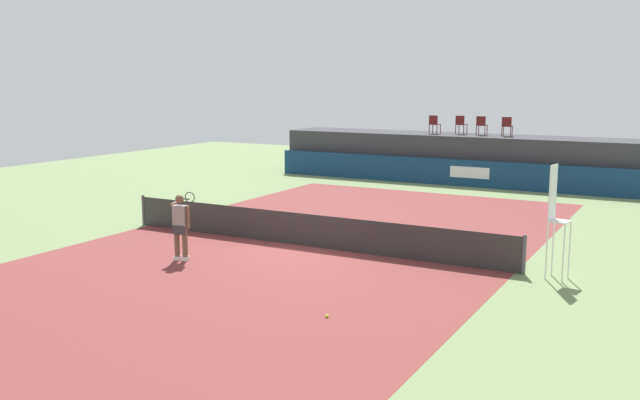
{
  "coord_description": "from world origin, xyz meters",
  "views": [
    {
      "loc": [
        9.82,
        -16.97,
        4.71
      ],
      "look_at": [
        -0.63,
        2.0,
        1.0
      ],
      "focal_mm": 39.06,
      "sensor_mm": 36.0,
      "label": 1
    }
  ],
  "objects_px": {
    "spectator_chair_far_left": "(434,124)",
    "spectator_chair_center": "(482,125)",
    "net_post_near": "(143,210)",
    "umpire_chair": "(556,214)",
    "spectator_chair_left": "(461,124)",
    "tennis_player": "(181,225)",
    "net_post_far": "(524,255)",
    "spectator_chair_right": "(507,126)",
    "tennis_ball": "(327,316)"
  },
  "relations": [
    {
      "from": "spectator_chair_center",
      "to": "net_post_near",
      "type": "height_order",
      "value": "spectator_chair_center"
    },
    {
      "from": "spectator_chair_left",
      "to": "net_post_far",
      "type": "bearing_deg",
      "value": -67.02
    },
    {
      "from": "net_post_far",
      "to": "tennis_player",
      "type": "xyz_separation_m",
      "value": [
        -8.32,
        -2.95,
        0.46
      ]
    },
    {
      "from": "umpire_chair",
      "to": "net_post_far",
      "type": "relative_size",
      "value": 2.76
    },
    {
      "from": "spectator_chair_far_left",
      "to": "spectator_chair_left",
      "type": "height_order",
      "value": "same"
    },
    {
      "from": "spectator_chair_left",
      "to": "tennis_ball",
      "type": "xyz_separation_m",
      "value": [
        3.84,
        -20.64,
        -2.66
      ]
    },
    {
      "from": "spectator_chair_center",
      "to": "spectator_chair_right",
      "type": "xyz_separation_m",
      "value": [
        1.23,
        -0.14,
        0.0
      ]
    },
    {
      "from": "net_post_near",
      "to": "tennis_ball",
      "type": "bearing_deg",
      "value": -28.04
    },
    {
      "from": "net_post_far",
      "to": "umpire_chair",
      "type": "bearing_deg",
      "value": 1.6
    },
    {
      "from": "spectator_chair_far_left",
      "to": "tennis_ball",
      "type": "distance_m",
      "value": 21.0
    },
    {
      "from": "spectator_chair_left",
      "to": "spectator_chair_center",
      "type": "distance_m",
      "value": 1.02
    },
    {
      "from": "spectator_chair_far_left",
      "to": "tennis_ball",
      "type": "bearing_deg",
      "value": -76.06
    },
    {
      "from": "spectator_chair_far_left",
      "to": "tennis_player",
      "type": "height_order",
      "value": "spectator_chair_far_left"
    },
    {
      "from": "spectator_chair_right",
      "to": "spectator_chair_left",
      "type": "bearing_deg",
      "value": 174.55
    },
    {
      "from": "umpire_chair",
      "to": "spectator_chair_left",
      "type": "bearing_deg",
      "value": 115.13
    },
    {
      "from": "net_post_near",
      "to": "tennis_player",
      "type": "bearing_deg",
      "value": -35.9
    },
    {
      "from": "spectator_chair_center",
      "to": "net_post_near",
      "type": "bearing_deg",
      "value": -113.96
    },
    {
      "from": "spectator_chair_center",
      "to": "net_post_near",
      "type": "xyz_separation_m",
      "value": [
        -6.85,
        -15.41,
        -2.19
      ]
    },
    {
      "from": "spectator_chair_right",
      "to": "net_post_far",
      "type": "height_order",
      "value": "spectator_chair_right"
    },
    {
      "from": "tennis_player",
      "to": "tennis_ball",
      "type": "height_order",
      "value": "tennis_player"
    },
    {
      "from": "spectator_chair_right",
      "to": "net_post_far",
      "type": "distance_m",
      "value": 16.03
    },
    {
      "from": "net_post_near",
      "to": "net_post_far",
      "type": "relative_size",
      "value": 1.0
    },
    {
      "from": "spectator_chair_left",
      "to": "tennis_ball",
      "type": "bearing_deg",
      "value": -79.47
    },
    {
      "from": "umpire_chair",
      "to": "tennis_ball",
      "type": "xyz_separation_m",
      "value": [
        -3.42,
        -5.17,
        -1.55
      ]
    },
    {
      "from": "spectator_chair_left",
      "to": "umpire_chair",
      "type": "distance_m",
      "value": 17.12
    },
    {
      "from": "spectator_chair_left",
      "to": "spectator_chair_right",
      "type": "distance_m",
      "value": 2.26
    },
    {
      "from": "spectator_chair_right",
      "to": "umpire_chair",
      "type": "height_order",
      "value": "spectator_chair_right"
    },
    {
      "from": "net_post_near",
      "to": "spectator_chair_far_left",
      "type": "bearing_deg",
      "value": 72.87
    },
    {
      "from": "spectator_chair_center",
      "to": "net_post_far",
      "type": "relative_size",
      "value": 0.89
    },
    {
      "from": "spectator_chair_far_left",
      "to": "spectator_chair_center",
      "type": "bearing_deg",
      "value": 8.8
    },
    {
      "from": "tennis_ball",
      "to": "umpire_chair",
      "type": "bearing_deg",
      "value": 56.49
    },
    {
      "from": "tennis_player",
      "to": "spectator_chair_right",
      "type": "bearing_deg",
      "value": 77.62
    },
    {
      "from": "spectator_chair_center",
      "to": "tennis_player",
      "type": "height_order",
      "value": "spectator_chair_center"
    },
    {
      "from": "tennis_ball",
      "to": "spectator_chair_center",
      "type": "bearing_deg",
      "value": 97.79
    },
    {
      "from": "spectator_chair_far_left",
      "to": "umpire_chair",
      "type": "height_order",
      "value": "spectator_chair_far_left"
    },
    {
      "from": "umpire_chair",
      "to": "tennis_player",
      "type": "bearing_deg",
      "value": -161.74
    },
    {
      "from": "umpire_chair",
      "to": "tennis_ball",
      "type": "bearing_deg",
      "value": -123.51
    },
    {
      "from": "net_post_near",
      "to": "umpire_chair",
      "type": "bearing_deg",
      "value": 0.08
    },
    {
      "from": "net_post_far",
      "to": "spectator_chair_left",
      "type": "bearing_deg",
      "value": 112.98
    },
    {
      "from": "spectator_chair_far_left",
      "to": "tennis_player",
      "type": "bearing_deg",
      "value": -91.8
    },
    {
      "from": "spectator_chair_far_left",
      "to": "umpire_chair",
      "type": "bearing_deg",
      "value": -60.72
    },
    {
      "from": "spectator_chair_far_left",
      "to": "spectator_chair_left",
      "type": "relative_size",
      "value": 1.0
    },
    {
      "from": "spectator_chair_right",
      "to": "tennis_ball",
      "type": "bearing_deg",
      "value": -85.56
    },
    {
      "from": "tennis_player",
      "to": "tennis_ball",
      "type": "bearing_deg",
      "value": -21.45
    },
    {
      "from": "spectator_chair_far_left",
      "to": "spectator_chair_left",
      "type": "distance_m",
      "value": 1.26
    },
    {
      "from": "umpire_chair",
      "to": "tennis_player",
      "type": "height_order",
      "value": "umpire_chair"
    },
    {
      "from": "spectator_chair_center",
      "to": "net_post_far",
      "type": "distance_m",
      "value": 16.53
    },
    {
      "from": "spectator_chair_center",
      "to": "net_post_far",
      "type": "height_order",
      "value": "spectator_chair_center"
    },
    {
      "from": "tennis_player",
      "to": "tennis_ball",
      "type": "distance_m",
      "value": 6.07
    },
    {
      "from": "spectator_chair_right",
      "to": "net_post_far",
      "type": "xyz_separation_m",
      "value": [
        4.32,
        -15.28,
        -2.19
      ]
    }
  ]
}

